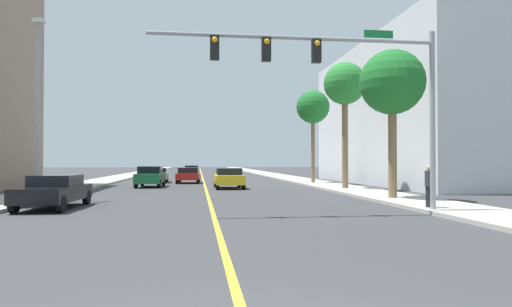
{
  "coord_description": "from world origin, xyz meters",
  "views": [
    {
      "loc": [
        -0.56,
        -4.0,
        1.93
      ],
      "look_at": [
        2.65,
        20.63,
        2.34
      ],
      "focal_mm": 31.46,
      "sensor_mm": 36.0,
      "label": 1
    }
  ],
  "objects_px": {
    "car_green": "(150,177)",
    "car_yellow": "(229,178)",
    "palm_mid": "(345,86)",
    "car_gray": "(191,170)",
    "palm_near": "(392,84)",
    "car_red": "(188,175)",
    "car_silver": "(157,175)",
    "pedestrian": "(430,186)",
    "traffic_signal_mast": "(341,73)",
    "street_lamp": "(38,99)",
    "palm_far": "(313,108)",
    "car_black": "(54,191)"
  },
  "relations": [
    {
      "from": "traffic_signal_mast",
      "to": "car_red",
      "type": "relative_size",
      "value": 2.68
    },
    {
      "from": "palm_near",
      "to": "pedestrian",
      "type": "xyz_separation_m",
      "value": [
        -0.53,
        -4.48,
        -4.73
      ]
    },
    {
      "from": "palm_near",
      "to": "traffic_signal_mast",
      "type": "bearing_deg",
      "value": -129.7
    },
    {
      "from": "car_gray",
      "to": "pedestrian",
      "type": "relative_size",
      "value": 2.65
    },
    {
      "from": "palm_near",
      "to": "car_green",
      "type": "distance_m",
      "value": 18.96
    },
    {
      "from": "car_black",
      "to": "street_lamp",
      "type": "bearing_deg",
      "value": -60.18
    },
    {
      "from": "car_silver",
      "to": "pedestrian",
      "type": "xyz_separation_m",
      "value": [
        12.49,
        -24.76,
        0.27
      ]
    },
    {
      "from": "palm_mid",
      "to": "car_red",
      "type": "height_order",
      "value": "palm_mid"
    },
    {
      "from": "street_lamp",
      "to": "traffic_signal_mast",
      "type": "bearing_deg",
      "value": -29.03
    },
    {
      "from": "car_silver",
      "to": "pedestrian",
      "type": "distance_m",
      "value": 27.73
    },
    {
      "from": "palm_mid",
      "to": "car_silver",
      "type": "height_order",
      "value": "palm_mid"
    },
    {
      "from": "car_silver",
      "to": "pedestrian",
      "type": "height_order",
      "value": "pedestrian"
    },
    {
      "from": "car_red",
      "to": "pedestrian",
      "type": "distance_m",
      "value": 25.1
    },
    {
      "from": "car_red",
      "to": "pedestrian",
      "type": "xyz_separation_m",
      "value": [
        9.65,
        -23.17,
        0.24
      ]
    },
    {
      "from": "palm_near",
      "to": "car_yellow",
      "type": "distance_m",
      "value": 13.88
    },
    {
      "from": "palm_near",
      "to": "palm_mid",
      "type": "relative_size",
      "value": 0.87
    },
    {
      "from": "palm_mid",
      "to": "car_gray",
      "type": "distance_m",
      "value": 32.04
    },
    {
      "from": "traffic_signal_mast",
      "to": "palm_far",
      "type": "distance_m",
      "value": 21.11
    },
    {
      "from": "palm_near",
      "to": "car_green",
      "type": "relative_size",
      "value": 1.81
    },
    {
      "from": "car_silver",
      "to": "pedestrian",
      "type": "bearing_deg",
      "value": -65.1
    },
    {
      "from": "car_yellow",
      "to": "car_green",
      "type": "bearing_deg",
      "value": 157.72
    },
    {
      "from": "traffic_signal_mast",
      "to": "car_silver",
      "type": "height_order",
      "value": "traffic_signal_mast"
    },
    {
      "from": "car_yellow",
      "to": "pedestrian",
      "type": "xyz_separation_m",
      "value": [
        6.68,
        -15.26,
        0.21
      ]
    },
    {
      "from": "car_black",
      "to": "car_red",
      "type": "xyz_separation_m",
      "value": [
        4.99,
        20.24,
        0.0
      ]
    },
    {
      "from": "car_green",
      "to": "car_red",
      "type": "height_order",
      "value": "car_green"
    },
    {
      "from": "palm_mid",
      "to": "car_green",
      "type": "relative_size",
      "value": 2.09
    },
    {
      "from": "car_green",
      "to": "car_silver",
      "type": "xyz_separation_m",
      "value": [
        -0.17,
        7.22,
        -0.09
      ]
    },
    {
      "from": "palm_mid",
      "to": "street_lamp",
      "type": "bearing_deg",
      "value": -161.35
    },
    {
      "from": "traffic_signal_mast",
      "to": "street_lamp",
      "type": "xyz_separation_m",
      "value": [
        -12.73,
        7.06,
        -0.2
      ]
    },
    {
      "from": "traffic_signal_mast",
      "to": "pedestrian",
      "type": "height_order",
      "value": "traffic_signal_mast"
    },
    {
      "from": "car_gray",
      "to": "pedestrian",
      "type": "height_order",
      "value": "pedestrian"
    },
    {
      "from": "car_green",
      "to": "palm_near",
      "type": "bearing_deg",
      "value": -43.04
    },
    {
      "from": "car_silver",
      "to": "pedestrian",
      "type": "relative_size",
      "value": 2.44
    },
    {
      "from": "palm_far",
      "to": "car_red",
      "type": "relative_size",
      "value": 1.95
    },
    {
      "from": "car_yellow",
      "to": "traffic_signal_mast",
      "type": "bearing_deg",
      "value": -79.88
    },
    {
      "from": "car_green",
      "to": "car_yellow",
      "type": "height_order",
      "value": "car_green"
    },
    {
      "from": "street_lamp",
      "to": "car_green",
      "type": "distance_m",
      "value": 12.57
    },
    {
      "from": "palm_mid",
      "to": "car_yellow",
      "type": "relative_size",
      "value": 2.02
    },
    {
      "from": "car_silver",
      "to": "palm_mid",
      "type": "bearing_deg",
      "value": -45.29
    },
    {
      "from": "car_black",
      "to": "car_yellow",
      "type": "bearing_deg",
      "value": -120.65
    },
    {
      "from": "palm_mid",
      "to": "pedestrian",
      "type": "relative_size",
      "value": 5.12
    },
    {
      "from": "car_green",
      "to": "car_gray",
      "type": "distance_m",
      "value": 24.5
    },
    {
      "from": "street_lamp",
      "to": "car_black",
      "type": "bearing_deg",
      "value": -62.39
    },
    {
      "from": "car_yellow",
      "to": "car_silver",
      "type": "bearing_deg",
      "value": 121.13
    },
    {
      "from": "street_lamp",
      "to": "palm_mid",
      "type": "xyz_separation_m",
      "value": [
        17.22,
        5.81,
        1.97
      ]
    },
    {
      "from": "palm_near",
      "to": "palm_mid",
      "type": "xyz_separation_m",
      "value": [
        0.23,
        7.74,
        1.19
      ]
    },
    {
      "from": "palm_far",
      "to": "car_red",
      "type": "xyz_separation_m",
      "value": [
        -10.28,
        3.21,
        -5.62
      ]
    },
    {
      "from": "street_lamp",
      "to": "palm_mid",
      "type": "height_order",
      "value": "street_lamp"
    },
    {
      "from": "car_black",
      "to": "car_red",
      "type": "relative_size",
      "value": 1.15
    },
    {
      "from": "car_yellow",
      "to": "car_red",
      "type": "bearing_deg",
      "value": 110.27
    }
  ]
}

